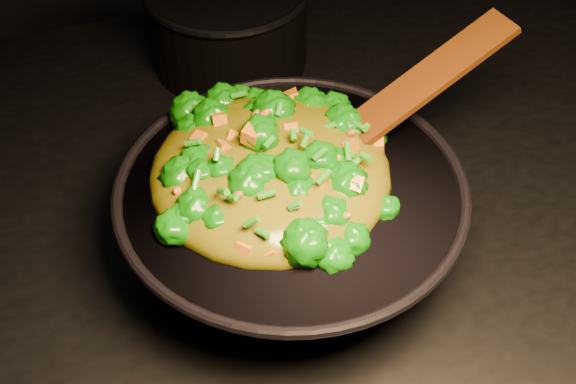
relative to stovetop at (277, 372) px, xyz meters
name	(u,v)px	position (x,y,z in m)	size (l,w,h in m)	color
stovetop	(277,372)	(0.00, 0.00, 0.00)	(1.20, 0.90, 0.90)	black
wok	(291,221)	(-0.02, -0.12, 0.50)	(0.38, 0.38, 0.11)	black
stir_fry	(270,147)	(-0.03, -0.09, 0.60)	(0.27, 0.27, 0.09)	#116507
spatula	(399,101)	(0.12, -0.08, 0.61)	(0.31, 0.05, 0.01)	#371A08
back_pot	(229,24)	(0.03, 0.27, 0.52)	(0.23, 0.23, 0.13)	black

